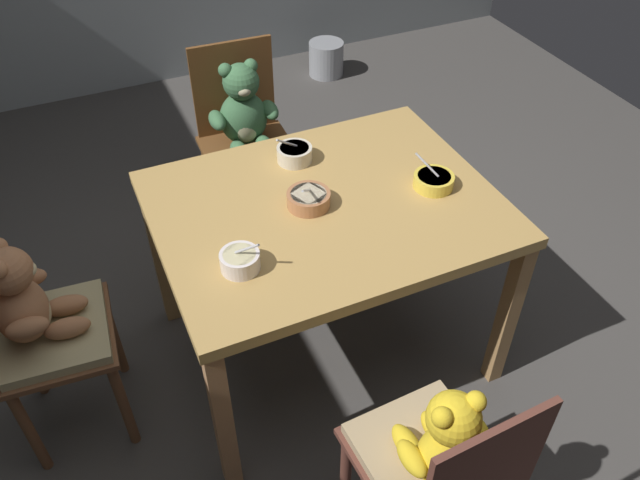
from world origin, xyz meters
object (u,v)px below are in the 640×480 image
object	(u,v)px
porridge_bowl_white_near_left	(240,261)
metal_pail	(326,59)
porridge_bowl_terracotta_center	(309,199)
porridge_bowl_yellow_near_right	(434,181)
dining_table	(326,222)
teddy_chair_near_left	(34,318)
teddy_chair_far_center	(244,122)
porridge_bowl_cream_far_center	(294,154)
teddy_chair_near_front	(440,458)

from	to	relation	value
porridge_bowl_white_near_left	metal_pail	distance (m)	2.77
metal_pail	porridge_bowl_terracotta_center	bearing A→B (deg)	-115.98
porridge_bowl_yellow_near_right	porridge_bowl_terracotta_center	distance (m)	0.44
dining_table	porridge_bowl_yellow_near_right	size ratio (longest dim) A/B	8.14
teddy_chair_near_left	porridge_bowl_terracotta_center	distance (m)	0.96
teddy_chair_far_center	dining_table	bearing A→B (deg)	2.79
metal_pail	teddy_chair_near_left	bearing A→B (deg)	-133.28
porridge_bowl_cream_far_center	porridge_bowl_terracotta_center	world-z (taller)	porridge_bowl_terracotta_center
teddy_chair_near_left	teddy_chair_near_front	distance (m)	1.31
teddy_chair_near_front	metal_pail	distance (m)	3.23
teddy_chair_near_front	porridge_bowl_terracotta_center	size ratio (longest dim) A/B	6.03
teddy_chair_near_front	porridge_bowl_yellow_near_right	size ratio (longest dim) A/B	6.30
teddy_chair_far_center	teddy_chair_near_front	xyz separation A→B (m)	(-0.06, -1.75, -0.03)
teddy_chair_near_front	porridge_bowl_white_near_left	size ratio (longest dim) A/B	7.30
porridge_bowl_white_near_left	porridge_bowl_yellow_near_right	size ratio (longest dim) A/B	0.86
teddy_chair_near_front	porridge_bowl_yellow_near_right	world-z (taller)	teddy_chair_near_front
porridge_bowl_yellow_near_right	metal_pail	bearing A→B (deg)	74.78
dining_table	teddy_chair_far_center	world-z (taller)	teddy_chair_far_center
dining_table	porridge_bowl_yellow_near_right	distance (m)	0.40
teddy_chair_near_front	metal_pail	world-z (taller)	teddy_chair_near_front
metal_pail	porridge_bowl_white_near_left	bearing A→B (deg)	-120.03
teddy_chair_near_left	porridge_bowl_terracotta_center	xyz separation A→B (m)	(0.93, -0.04, 0.21)
porridge_bowl_terracotta_center	teddy_chair_near_front	bearing A→B (deg)	-90.56
teddy_chair_far_center	porridge_bowl_terracotta_center	xyz separation A→B (m)	(-0.05, -0.86, 0.19)
dining_table	teddy_chair_far_center	xyz separation A→B (m)	(-0.01, 0.88, -0.08)
porridge_bowl_yellow_near_right	metal_pail	xyz separation A→B (m)	(0.60, 2.21, -0.65)
porridge_bowl_terracotta_center	teddy_chair_far_center	bearing A→B (deg)	86.54
porridge_bowl_yellow_near_right	porridge_bowl_terracotta_center	xyz separation A→B (m)	(-0.44, 0.08, 0.00)
dining_table	metal_pail	distance (m)	2.43
teddy_chair_near_left	porridge_bowl_yellow_near_right	distance (m)	1.39
metal_pail	dining_table	bearing A→B (deg)	-114.57
porridge_bowl_cream_far_center	porridge_bowl_white_near_left	xyz separation A→B (m)	(-0.36, -0.46, 0.00)
teddy_chair_near_left	porridge_bowl_yellow_near_right	xyz separation A→B (m)	(1.37, -0.12, 0.21)
teddy_chair_near_left	metal_pail	bearing A→B (deg)	51.13
porridge_bowl_yellow_near_right	porridge_bowl_terracotta_center	size ratio (longest dim) A/B	0.96
dining_table	porridge_bowl_yellow_near_right	world-z (taller)	porridge_bowl_yellow_near_right
dining_table	teddy_chair_near_left	bearing A→B (deg)	176.76
teddy_chair_near_front	porridge_bowl_white_near_left	bearing A→B (deg)	20.54
porridge_bowl_white_near_left	porridge_bowl_yellow_near_right	xyz separation A→B (m)	(0.74, 0.12, -0.01)
teddy_chair_near_left	porridge_bowl_cream_far_center	distance (m)	1.03
porridge_bowl_cream_far_center	porridge_bowl_white_near_left	bearing A→B (deg)	-128.22
teddy_chair_far_center	porridge_bowl_terracotta_center	bearing A→B (deg)	-1.00
porridge_bowl_cream_far_center	porridge_bowl_terracotta_center	size ratio (longest dim) A/B	0.93
metal_pail	teddy_chair_far_center	bearing A→B (deg)	-127.82
teddy_chair_near_front	porridge_bowl_terracotta_center	distance (m)	0.92
teddy_chair_near_front	porridge_bowl_cream_far_center	distance (m)	1.17
porridge_bowl_cream_far_center	teddy_chair_near_front	bearing A→B (deg)	-93.12
porridge_bowl_terracotta_center	metal_pail	bearing A→B (deg)	64.02
teddy_chair_far_center	porridge_bowl_cream_far_center	distance (m)	0.63
teddy_chair_near_left	teddy_chair_far_center	xyz separation A→B (m)	(0.98, 0.82, 0.02)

